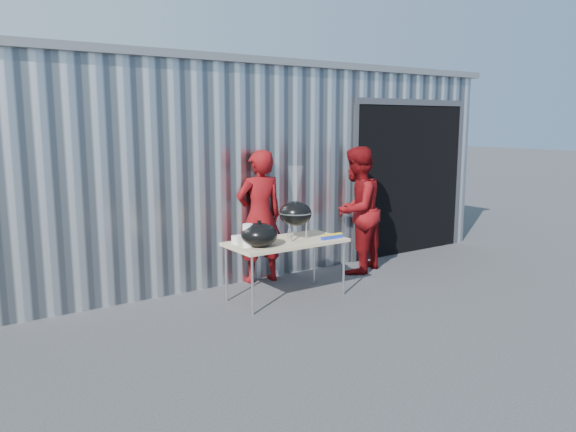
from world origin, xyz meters
TOP-DOWN VIEW (x-y plane):
  - ground at (0.00, 0.00)m, footprint 80.00×80.00m
  - building at (0.92, 4.59)m, footprint 8.20×6.20m
  - folding_table at (0.11, 0.76)m, footprint 1.50×0.75m
  - kettle_grill at (0.25, 0.75)m, footprint 0.42×0.42m
  - grill_lid at (-0.35, 0.66)m, footprint 0.44×0.44m
  - paper_towels at (-0.48, 0.71)m, footprint 0.12×0.12m
  - white_tub at (-0.44, 0.92)m, footprint 0.20×0.15m
  - foil_box at (0.65, 0.51)m, footprint 0.32×0.05m
  - person_cook at (0.24, 1.60)m, footprint 0.73×0.53m
  - person_bystander at (1.69, 1.22)m, footprint 1.11×1.00m

SIDE VIEW (x-z plane):
  - ground at x=0.00m, z-range 0.00..0.00m
  - folding_table at x=0.11m, z-range 0.33..1.08m
  - foil_box at x=0.65m, z-range 0.75..0.81m
  - white_tub at x=-0.44m, z-range 0.75..0.85m
  - paper_towels at x=-0.48m, z-range 0.75..1.03m
  - grill_lid at x=-0.35m, z-range 0.74..1.05m
  - person_cook at x=0.24m, z-range 0.00..1.85m
  - person_bystander at x=1.69m, z-range 0.00..1.87m
  - kettle_grill at x=0.25m, z-range 0.71..1.64m
  - building at x=0.92m, z-range -0.01..3.09m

